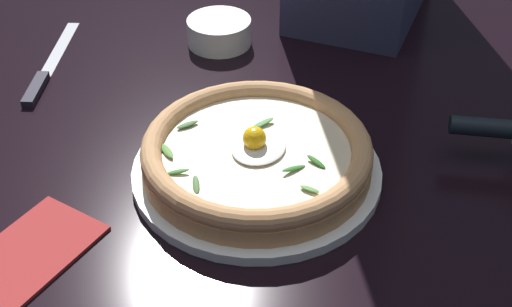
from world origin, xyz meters
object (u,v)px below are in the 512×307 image
pizza (256,154)px  table_knife (45,73)px  folded_napkin (29,251)px  side_bowl (219,32)px

pizza → table_knife: bearing=-98.9°
table_knife → folded_napkin: (0.27, 0.22, 0.00)m
folded_napkin → side_bowl: bearing=-173.9°
pizza → side_bowl: bearing=-142.2°
table_knife → folded_napkin: 0.35m
pizza → folded_napkin: pizza is taller
side_bowl → table_knife: side_bowl is taller
table_knife → folded_napkin: size_ratio=1.58×
pizza → side_bowl: (-0.25, -0.19, -0.01)m
table_knife → folded_napkin: bearing=38.9°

